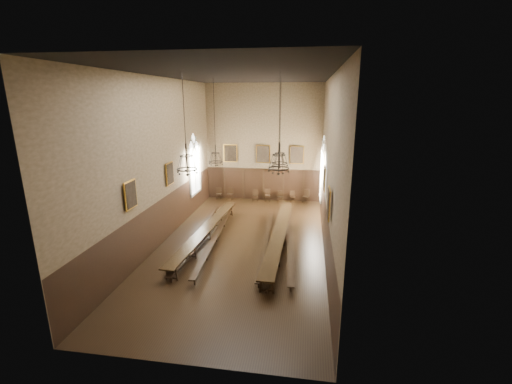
% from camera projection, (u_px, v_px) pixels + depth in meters
% --- Properties ---
extents(floor, '(9.00, 18.00, 0.02)m').
position_uv_depth(floor, '(242.00, 245.00, 19.06)').
color(floor, black).
rests_on(floor, ground).
extents(ceiling, '(9.00, 18.00, 0.02)m').
position_uv_depth(ceiling, '(240.00, 74.00, 16.66)').
color(ceiling, black).
rests_on(ceiling, ground).
extents(wall_back, '(9.00, 0.02, 9.00)m').
position_uv_depth(wall_back, '(263.00, 144.00, 26.45)').
color(wall_back, '#876E53').
rests_on(wall_back, ground).
extents(wall_front, '(9.00, 0.02, 9.00)m').
position_uv_depth(wall_front, '(177.00, 228.00, 9.27)').
color(wall_front, '#876E53').
rests_on(wall_front, ground).
extents(wall_left, '(0.02, 18.00, 9.00)m').
position_uv_depth(wall_left, '(159.00, 163.00, 18.52)').
color(wall_left, '#876E53').
rests_on(wall_left, ground).
extents(wall_right, '(0.02, 18.00, 9.00)m').
position_uv_depth(wall_right, '(329.00, 168.00, 17.20)').
color(wall_right, '#876E53').
rests_on(wall_right, ground).
extents(wainscot_panelling, '(9.00, 18.00, 2.50)m').
position_uv_depth(wainscot_panelling, '(242.00, 224.00, 18.72)').
color(wainscot_panelling, black).
rests_on(wainscot_panelling, floor).
extents(table_left, '(1.27, 9.98, 0.78)m').
position_uv_depth(table_left, '(206.00, 235.00, 19.47)').
color(table_left, black).
rests_on(table_left, floor).
extents(table_right, '(0.96, 10.70, 0.83)m').
position_uv_depth(table_right, '(279.00, 239.00, 18.82)').
color(table_right, black).
rests_on(table_right, floor).
extents(bench_left_outer, '(0.88, 10.14, 0.46)m').
position_uv_depth(bench_left_outer, '(198.00, 236.00, 19.58)').
color(bench_left_outer, black).
rests_on(bench_left_outer, floor).
extents(bench_left_inner, '(0.88, 10.20, 0.46)m').
position_uv_depth(bench_left_inner, '(216.00, 237.00, 19.40)').
color(bench_left_inner, black).
rests_on(bench_left_inner, floor).
extents(bench_right_inner, '(0.70, 9.13, 0.41)m').
position_uv_depth(bench_right_inner, '(266.00, 242.00, 18.72)').
color(bench_right_inner, black).
rests_on(bench_right_inner, floor).
extents(bench_right_outer, '(0.97, 10.04, 0.45)m').
position_uv_depth(bench_right_outer, '(290.00, 241.00, 18.81)').
color(bench_right_outer, black).
rests_on(bench_right_outer, floor).
extents(chair_0, '(0.44, 0.44, 0.89)m').
position_uv_depth(chair_0, '(219.00, 196.00, 27.66)').
color(chair_0, black).
rests_on(chair_0, floor).
extents(chair_1, '(0.50, 0.50, 1.00)m').
position_uv_depth(chair_1, '(230.00, 196.00, 27.45)').
color(chair_1, black).
rests_on(chair_1, floor).
extents(chair_3, '(0.45, 0.45, 0.91)m').
position_uv_depth(chair_3, '(255.00, 197.00, 27.16)').
color(chair_3, black).
rests_on(chair_3, floor).
extents(chair_4, '(0.47, 0.47, 0.95)m').
position_uv_depth(chair_4, '(268.00, 198.00, 27.06)').
color(chair_4, black).
rests_on(chair_4, floor).
extents(chair_5, '(0.42, 0.42, 0.87)m').
position_uv_depth(chair_5, '(280.00, 199.00, 26.90)').
color(chair_5, black).
rests_on(chair_5, floor).
extents(chair_6, '(0.47, 0.47, 0.88)m').
position_uv_depth(chair_6, '(293.00, 199.00, 26.79)').
color(chair_6, black).
rests_on(chair_6, floor).
extents(chair_7, '(0.57, 0.57, 1.01)m').
position_uv_depth(chair_7, '(306.00, 199.00, 26.66)').
color(chair_7, black).
rests_on(chair_7, floor).
extents(chandelier_back_left, '(0.83, 0.83, 4.92)m').
position_uv_depth(chandelier_back_left, '(216.00, 156.00, 20.26)').
color(chandelier_back_left, black).
rests_on(chandelier_back_left, ceiling).
extents(chandelier_back_right, '(0.93, 0.93, 4.99)m').
position_uv_depth(chandelier_back_right, '(280.00, 158.00, 20.13)').
color(chandelier_back_right, black).
rests_on(chandelier_back_right, ceiling).
extents(chandelier_front_left, '(0.94, 0.94, 4.36)m').
position_uv_depth(chandelier_front_left, '(187.00, 163.00, 15.30)').
color(chandelier_front_left, black).
rests_on(chandelier_front_left, ceiling).
extents(chandelier_front_right, '(0.95, 0.95, 4.33)m').
position_uv_depth(chandelier_front_right, '(279.00, 163.00, 15.32)').
color(chandelier_front_right, black).
rests_on(chandelier_front_right, ceiling).
extents(portrait_back_0, '(1.10, 0.12, 1.40)m').
position_uv_depth(portrait_back_0, '(230.00, 153.00, 26.91)').
color(portrait_back_0, gold).
rests_on(portrait_back_0, wall_back).
extents(portrait_back_1, '(1.10, 0.12, 1.40)m').
position_uv_depth(portrait_back_1, '(263.00, 154.00, 26.54)').
color(portrait_back_1, gold).
rests_on(portrait_back_1, wall_back).
extents(portrait_back_2, '(1.10, 0.12, 1.40)m').
position_uv_depth(portrait_back_2, '(297.00, 155.00, 26.16)').
color(portrait_back_2, gold).
rests_on(portrait_back_2, wall_back).
extents(portrait_left_0, '(0.12, 1.00, 1.30)m').
position_uv_depth(portrait_left_0, '(170.00, 174.00, 19.66)').
color(portrait_left_0, gold).
rests_on(portrait_left_0, wall_left).
extents(portrait_left_1, '(0.12, 1.00, 1.30)m').
position_uv_depth(portrait_left_1, '(131.00, 195.00, 15.37)').
color(portrait_left_1, gold).
rests_on(portrait_left_1, wall_left).
extents(portrait_right_0, '(0.12, 1.00, 1.30)m').
position_uv_depth(portrait_right_0, '(325.00, 179.00, 18.39)').
color(portrait_right_0, gold).
rests_on(portrait_right_0, wall_right).
extents(portrait_right_1, '(0.12, 1.00, 1.30)m').
position_uv_depth(portrait_right_1, '(329.00, 203.00, 14.10)').
color(portrait_right_1, gold).
rests_on(portrait_right_1, wall_right).
extents(window_right, '(0.20, 2.20, 4.60)m').
position_uv_depth(window_right, '(322.00, 168.00, 22.75)').
color(window_right, white).
rests_on(window_right, wall_right).
extents(window_left, '(0.20, 2.20, 4.60)m').
position_uv_depth(window_left, '(194.00, 164.00, 24.04)').
color(window_left, white).
rests_on(window_left, wall_left).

